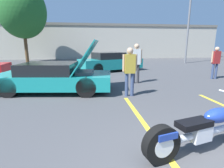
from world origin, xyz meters
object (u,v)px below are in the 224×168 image
Objects in this scene: light_pole at (190,15)px; show_car_hood_open at (55,77)px; motorcycle at (205,129)px; spectator_midground at (216,60)px; tree_background at (22,11)px; parked_car_right_row at (110,62)px; spectator_by_show_car at (130,68)px; spectator_near_motorcycle at (136,60)px.

light_pole is 1.79× the size of show_car_hood_open.
motorcycle is 1.42× the size of spectator_midground.
tree_background reaches higher than show_car_hood_open.
spectator_by_show_car is (-0.11, -6.14, 0.40)m from parked_car_right_row.
spectator_by_show_car is (-8.20, -10.31, -3.48)m from light_pole.
spectator_midground is (5.23, 2.49, -0.01)m from spectator_by_show_car.
spectator_near_motorcycle is 2.19m from spectator_by_show_car.
show_car_hood_open is 8.11m from spectator_midground.
light_pole is 13.63m from spectator_by_show_car.
tree_background is at bearing 116.91° from parked_car_right_row.
light_pole is 4.47× the size of spectator_near_motorcycle.
spectator_by_show_car is at bearing -111.48° from parked_car_right_row.
tree_background is 4.11× the size of spectator_near_motorcycle.
motorcycle is 1.40× the size of spectator_by_show_car.
light_pole reaches higher than spectator_midground.
show_car_hood_open is at bearing 158.96° from spectator_by_show_car.
spectator_near_motorcycle is at bearing 73.01° from motorcycle.
light_pole reaches higher than spectator_near_motorcycle.
motorcycle is 5.48m from spectator_near_motorcycle.
tree_background is at bearing 169.52° from light_pole.
spectator_near_motorcycle is at bearing 23.14° from show_car_hood_open.
tree_background reaches higher than spectator_midground.
spectator_midground is at bearing 37.36° from motorcycle.
spectator_midground is at bearing 17.82° from show_car_hood_open.
motorcycle is at bearing -46.24° from show_car_hood_open.
spectator_midground is at bearing 5.82° from spectator_near_motorcycle.
parked_car_right_row is (-0.40, 9.53, 0.23)m from motorcycle.
light_pole is at bearing 6.81° from parked_car_right_row.
tree_background is at bearing 140.02° from spectator_midground.
motorcycle is 0.52× the size of parked_car_right_row.
spectator_midground is at bearing 25.44° from spectator_by_show_car.
show_car_hood_open is 2.96m from spectator_by_show_car.
light_pole is at bearing -10.48° from tree_background.
motorcycle is (-7.69, -13.69, -4.11)m from light_pole.
spectator_midground is (5.12, -3.65, 0.39)m from parked_car_right_row.
parked_car_right_row is 6.16m from spectator_by_show_car.
spectator_by_show_car reaches higher than spectator_midground.
parked_car_right_row is 2.50× the size of spectator_near_motorcycle.
tree_background is at bearing 126.83° from spectator_near_motorcycle.
show_car_hood_open is 2.49× the size of spectator_near_motorcycle.
spectator_near_motorcycle is 1.08× the size of spectator_by_show_car.
spectator_by_show_car is (7.57, -13.23, -3.94)m from tree_background.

